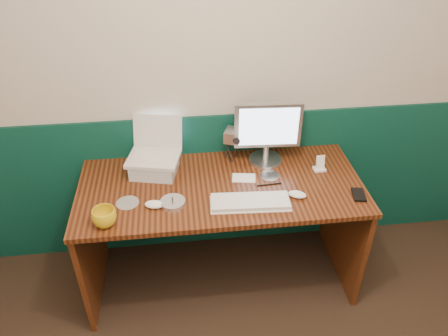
{
  "coord_description": "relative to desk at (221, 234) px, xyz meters",
  "views": [
    {
      "loc": [
        -0.35,
        -0.57,
        2.22
      ],
      "look_at": [
        -0.14,
        1.23,
        0.97
      ],
      "focal_mm": 35.0,
      "sensor_mm": 36.0,
      "label": 1
    }
  ],
  "objects": [
    {
      "name": "laptop_riser",
      "position": [
        -0.37,
        0.17,
        0.42
      ],
      "size": [
        0.29,
        0.26,
        0.09
      ],
      "primitive_type": "cube",
      "rotation": [
        0.0,
        0.0,
        -0.23
      ],
      "color": "silver",
      "rests_on": "desk"
    },
    {
      "name": "papers",
      "position": [
        0.14,
        0.05,
        0.38
      ],
      "size": [
        0.14,
        0.11,
        0.0
      ],
      "primitive_type": "cube",
      "rotation": [
        0.0,
        0.0,
        -0.16
      ],
      "color": "white",
      "rests_on": "desk"
    },
    {
      "name": "camcorder",
      "position": [
        0.09,
        0.26,
        0.47
      ],
      "size": [
        0.13,
        0.15,
        0.2
      ],
      "primitive_type": null,
      "rotation": [
        0.0,
        0.0,
        -0.38
      ],
      "color": "#AEAFB3",
      "rests_on": "desk"
    },
    {
      "name": "laptop",
      "position": [
        -0.37,
        0.17,
        0.58
      ],
      "size": [
        0.33,
        0.28,
        0.24
      ],
      "primitive_type": null,
      "rotation": [
        0.0,
        0.0,
        -0.23
      ],
      "color": "silver",
      "rests_on": "laptop_riser"
    },
    {
      "name": "back_wall",
      "position": [
        0.14,
        0.37,
        0.88
      ],
      "size": [
        3.5,
        0.04,
        2.5
      ],
      "primitive_type": "cube",
      "color": "beige",
      "rests_on": "ground"
    },
    {
      "name": "pda",
      "position": [
        0.73,
        -0.18,
        0.38
      ],
      "size": [
        0.08,
        0.12,
        0.01
      ],
      "primitive_type": "cube",
      "rotation": [
        0.0,
        0.0,
        -0.17
      ],
      "color": "black",
      "rests_on": "desk"
    },
    {
      "name": "cd_loose_b",
      "position": [
        0.29,
        0.06,
        0.38
      ],
      "size": [
        0.11,
        0.11,
        0.0
      ],
      "primitive_type": "cylinder",
      "color": "#ACB0BC",
      "rests_on": "desk"
    },
    {
      "name": "monitor",
      "position": [
        0.3,
        0.21,
        0.57
      ],
      "size": [
        0.39,
        0.13,
        0.39
      ],
      "primitive_type": null,
      "rotation": [
        0.0,
        0.0,
        -0.06
      ],
      "color": "#B4B4B9",
      "rests_on": "desk"
    },
    {
      "name": "mug",
      "position": [
        -0.61,
        -0.26,
        0.42
      ],
      "size": [
        0.13,
        0.13,
        0.1
      ],
      "primitive_type": "imported",
      "rotation": [
        0.0,
        0.0,
        -0.09
      ],
      "color": "gold",
      "rests_on": "desk"
    },
    {
      "name": "cd_loose_a",
      "position": [
        -0.51,
        -0.1,
        0.38
      ],
      "size": [
        0.12,
        0.12,
        0.0
      ],
      "primitive_type": "cylinder",
      "color": "silver",
      "rests_on": "desk"
    },
    {
      "name": "keyboard",
      "position": [
        0.14,
        -0.19,
        0.39
      ],
      "size": [
        0.42,
        0.16,
        0.02
      ],
      "primitive_type": "cube",
      "rotation": [
        0.0,
        0.0,
        -0.06
      ],
      "color": "white",
      "rests_on": "desk"
    },
    {
      "name": "music_player",
      "position": [
        0.59,
        0.08,
        0.43
      ],
      "size": [
        0.05,
        0.03,
        0.08
      ],
      "primitive_type": "cube",
      "rotation": [
        -0.17,
        0.0,
        0.05
      ],
      "color": "white",
      "rests_on": "dock"
    },
    {
      "name": "pen",
      "position": [
        0.27,
        -0.03,
        0.38
      ],
      "size": [
        0.14,
        0.02,
        0.01
      ],
      "primitive_type": "cylinder",
      "rotation": [
        0.0,
        1.57,
        0.06
      ],
      "color": "black",
      "rests_on": "desk"
    },
    {
      "name": "mouse_left",
      "position": [
        -0.37,
        -0.15,
        0.39
      ],
      "size": [
        0.11,
        0.08,
        0.03
      ],
      "primitive_type": "ellipsoid",
      "rotation": [
        0.0,
        0.0,
        -0.18
      ],
      "color": "white",
      "rests_on": "desk"
    },
    {
      "name": "desk",
      "position": [
        0.0,
        0.0,
        0.0
      ],
      "size": [
        1.6,
        0.7,
        0.75
      ],
      "primitive_type": "cube",
      "color": "#331309",
      "rests_on": "ground"
    },
    {
      "name": "wainscot",
      "position": [
        0.14,
        0.36,
        0.12
      ],
      "size": [
        3.48,
        0.02,
        1.0
      ],
      "primitive_type": "cube",
      "color": "#062E24",
      "rests_on": "ground"
    },
    {
      "name": "mouse_right",
      "position": [
        0.4,
        -0.15,
        0.39
      ],
      "size": [
        0.11,
        0.09,
        0.03
      ],
      "primitive_type": "ellipsoid",
      "rotation": [
        0.0,
        0.0,
        -0.42
      ],
      "color": "white",
      "rests_on": "desk"
    },
    {
      "name": "cd_spindle",
      "position": [
        -0.27,
        -0.14,
        0.39
      ],
      "size": [
        0.13,
        0.13,
        0.03
      ],
      "primitive_type": "cylinder",
      "color": "silver",
      "rests_on": "desk"
    },
    {
      "name": "dock",
      "position": [
        0.59,
        0.08,
        0.38
      ],
      "size": [
        0.07,
        0.06,
        0.01
      ],
      "primitive_type": "cube",
      "rotation": [
        0.0,
        0.0,
        0.05
      ],
      "color": "white",
      "rests_on": "desk"
    }
  ]
}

